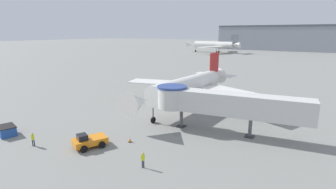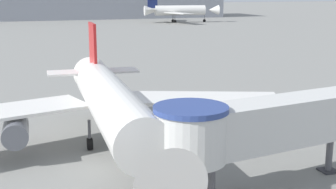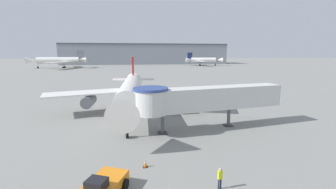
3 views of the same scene
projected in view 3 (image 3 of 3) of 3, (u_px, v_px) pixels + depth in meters
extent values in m
plane|color=gray|center=(125.00, 119.00, 33.21)|extent=(800.00, 800.00, 0.00)
cylinder|color=white|center=(131.00, 91.00, 34.41)|extent=(4.19, 19.16, 3.24)
cone|color=white|center=(124.00, 112.00, 22.11)|extent=(3.41, 3.72, 3.24)
cone|color=white|center=(134.00, 82.00, 44.81)|extent=(3.48, 5.01, 3.24)
cube|color=white|center=(84.00, 93.00, 36.06)|extent=(12.72, 7.37, 0.22)
cube|color=white|center=(177.00, 91.00, 37.70)|extent=(12.77, 8.37, 0.22)
cube|color=#B21E1E|center=(133.00, 68.00, 44.04)|extent=(0.42, 3.57, 4.21)
cube|color=white|center=(134.00, 79.00, 44.94)|extent=(8.27, 2.90, 0.18)
cylinder|color=#565960|center=(89.00, 101.00, 35.30)|extent=(1.96, 3.65, 1.78)
cylinder|color=#565960|center=(173.00, 99.00, 36.72)|extent=(1.96, 3.65, 1.78)
cylinder|color=#4C4C51|center=(127.00, 126.00, 25.71)|extent=(0.18, 0.18, 1.86)
cylinder|color=black|center=(127.00, 134.00, 25.88)|extent=(0.30, 0.91, 0.90)
cylinder|color=#4C4C51|center=(123.00, 104.00, 37.04)|extent=(0.22, 0.22, 1.86)
cylinder|color=black|center=(123.00, 109.00, 37.21)|extent=(0.44, 0.92, 0.90)
cylinder|color=#4C4C51|center=(141.00, 104.00, 37.35)|extent=(0.22, 0.22, 1.86)
cylinder|color=black|center=(141.00, 109.00, 37.52)|extent=(0.44, 0.92, 0.90)
cube|color=silver|center=(218.00, 97.00, 28.98)|extent=(17.96, 5.31, 2.80)
cylinder|color=silver|center=(151.00, 102.00, 26.28)|extent=(3.90, 3.90, 2.80)
cylinder|color=navy|center=(151.00, 89.00, 26.00)|extent=(4.10, 4.09, 0.30)
cylinder|color=#56565B|center=(163.00, 123.00, 27.20)|extent=(0.44, 0.44, 2.61)
cube|color=#333338|center=(163.00, 133.00, 27.43)|extent=(1.10, 1.10, 0.12)
cylinder|color=#56565B|center=(229.00, 116.00, 30.01)|extent=(0.44, 0.44, 2.61)
cube|color=#333338|center=(228.00, 125.00, 30.24)|extent=(1.10, 1.10, 0.12)
cube|color=orange|center=(104.00, 186.00, 15.35)|extent=(3.41, 4.24, 0.68)
cube|color=black|center=(97.00, 184.00, 14.44)|extent=(1.56, 1.46, 0.61)
cylinder|color=black|center=(99.00, 180.00, 16.65)|extent=(0.62, 0.85, 0.78)
cylinder|color=black|center=(125.00, 184.00, 16.12)|extent=(0.62, 0.85, 0.78)
cube|color=black|center=(196.00, 111.00, 37.94)|extent=(0.51, 0.51, 0.04)
cone|color=orange|center=(196.00, 109.00, 37.86)|extent=(0.35, 0.35, 0.79)
cylinder|color=white|center=(196.00, 108.00, 37.85)|extent=(0.19, 0.19, 0.10)
cube|color=black|center=(145.00, 167.00, 19.31)|extent=(0.40, 0.40, 0.04)
cone|color=orange|center=(145.00, 163.00, 19.25)|extent=(0.28, 0.28, 0.63)
cylinder|color=white|center=(145.00, 162.00, 19.24)|extent=(0.15, 0.15, 0.08)
cylinder|color=#1E2338|center=(219.00, 184.00, 16.12)|extent=(0.12, 0.12, 0.79)
cylinder|color=#1E2338|center=(221.00, 184.00, 16.17)|extent=(0.12, 0.12, 0.79)
cube|color=#D1E019|center=(220.00, 175.00, 16.01)|extent=(0.34, 0.22, 0.63)
sphere|color=tan|center=(220.00, 169.00, 15.94)|extent=(0.21, 0.21, 0.21)
cylinder|color=white|center=(58.00, 60.00, 145.33)|extent=(25.86, 4.33, 4.15)
cone|color=white|center=(30.00, 61.00, 142.80)|extent=(4.60, 4.18, 4.15)
cone|color=white|center=(81.00, 60.00, 147.48)|extent=(6.26, 4.20, 4.15)
cube|color=white|center=(69.00, 61.00, 156.84)|extent=(11.08, 19.08, 0.22)
cube|color=white|center=(59.00, 62.00, 135.16)|extent=(11.29, 19.08, 0.22)
cube|color=slate|center=(80.00, 55.00, 146.75)|extent=(4.76, 0.27, 5.40)
cube|color=white|center=(82.00, 59.00, 147.39)|extent=(3.42, 12.37, 0.18)
cylinder|color=#4C4C51|center=(38.00, 66.00, 144.03)|extent=(0.18, 0.18, 2.39)
cylinder|color=black|center=(38.00, 67.00, 144.25)|extent=(1.10, 0.27, 1.10)
cylinder|color=#4C4C51|center=(65.00, 65.00, 148.22)|extent=(0.22, 0.22, 2.39)
cylinder|color=black|center=(65.00, 67.00, 148.44)|extent=(1.10, 0.41, 1.10)
cylinder|color=#4C4C51|center=(63.00, 66.00, 144.59)|extent=(0.22, 0.22, 2.39)
cylinder|color=black|center=(63.00, 67.00, 144.81)|extent=(1.10, 0.41, 1.10)
cylinder|color=white|center=(203.00, 60.00, 172.39)|extent=(19.10, 5.70, 3.64)
cone|color=white|center=(220.00, 60.00, 173.00)|extent=(4.38, 4.06, 3.64)
cone|color=white|center=(189.00, 60.00, 171.89)|extent=(5.82, 4.22, 3.64)
cube|color=white|center=(202.00, 61.00, 164.39)|extent=(6.98, 13.30, 0.22)
cube|color=white|center=(198.00, 60.00, 180.39)|extent=(9.34, 13.39, 0.22)
cube|color=#141E4C|center=(190.00, 56.00, 171.30)|extent=(3.68, 0.65, 4.73)
cube|color=white|center=(189.00, 59.00, 171.76)|extent=(3.51, 8.83, 0.18)
cylinder|color=#4C4C51|center=(215.00, 64.00, 173.36)|extent=(0.18, 0.18, 2.09)
cylinder|color=black|center=(215.00, 65.00, 173.55)|extent=(1.12, 0.38, 1.10)
cylinder|color=#4C4C51|center=(201.00, 64.00, 171.19)|extent=(0.22, 0.22, 2.09)
cylinder|color=black|center=(200.00, 65.00, 171.38)|extent=(1.14, 0.52, 1.10)
cylinder|color=#4C4C51|center=(200.00, 64.00, 174.41)|extent=(0.22, 0.22, 2.09)
cylinder|color=black|center=(200.00, 65.00, 174.60)|extent=(1.14, 0.52, 1.10)
cube|color=gray|center=(146.00, 55.00, 203.82)|extent=(143.31, 27.44, 16.64)
cube|color=#4C515B|center=(146.00, 45.00, 202.20)|extent=(143.31, 27.99, 1.20)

